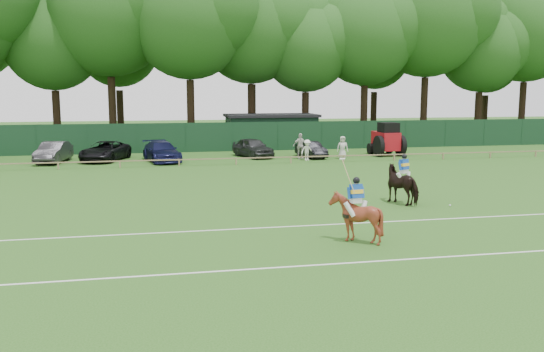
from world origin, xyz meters
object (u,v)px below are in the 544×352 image
object	(u,v)px
utility_shed	(271,130)
tractor	(387,140)
estate_black	(311,150)
spectator_right	(343,147)
spectator_mid	(300,146)
horse_chestnut	(356,217)
hatch_grey	(253,148)
horse_dark	(403,184)
sedan_grey	(53,152)
spectator_left	(307,150)
suv_black	(105,151)
polo_ball	(450,205)
sedan_navy	(162,152)

from	to	relation	value
utility_shed	tractor	distance (m)	11.64
estate_black	spectator_right	distance (m)	2.52
spectator_mid	tractor	xyz separation A→B (m)	(7.44, 0.82, 0.28)
horse_chestnut	hatch_grey	world-z (taller)	horse_chestnut
horse_chestnut	horse_dark	bearing A→B (deg)	-133.84
estate_black	sedan_grey	bearing A→B (deg)	170.01
spectator_left	spectator_mid	xyz separation A→B (m)	(-0.27, 1.09, 0.20)
tractor	suv_black	bearing A→B (deg)	176.02
horse_dark	horse_chestnut	size ratio (longest dim) A/B	1.22
estate_black	spectator_mid	distance (m)	1.29
sedan_grey	spectator_mid	world-z (taller)	spectator_mid
polo_ball	sedan_navy	bearing A→B (deg)	122.83
spectator_mid	tractor	distance (m)	7.49
horse_chestnut	spectator_mid	xyz separation A→B (m)	(4.23, 24.13, 0.11)
estate_black	spectator_right	world-z (taller)	spectator_right
sedan_navy	polo_ball	bearing A→B (deg)	-69.64
spectator_right	tractor	distance (m)	4.52
horse_dark	spectator_right	size ratio (longest dim) A/B	1.22
utility_shed	tractor	size ratio (longest dim) A/B	2.60
spectator_left	tractor	world-z (taller)	tractor
suv_black	spectator_left	world-z (taller)	spectator_left
horse_dark	tractor	bearing A→B (deg)	-136.03
horse_dark	hatch_grey	world-z (taller)	horse_dark
sedan_grey	spectator_left	world-z (taller)	spectator_left
hatch_grey	estate_black	world-z (taller)	hatch_grey
horse_chestnut	spectator_mid	world-z (taller)	spectator_mid
horse_chestnut	spectator_left	distance (m)	23.48
estate_black	spectator_right	bearing A→B (deg)	-39.53
spectator_mid	horse_chestnut	bearing A→B (deg)	-106.56
sedan_grey	tractor	size ratio (longest dim) A/B	1.43
suv_black	hatch_grey	xyz separation A→B (m)	(11.24, 0.06, 0.03)
hatch_grey	sedan_grey	bearing A→B (deg)	162.60
polo_ball	tractor	world-z (taller)	tractor
spectator_left	polo_ball	bearing A→B (deg)	-97.26
horse_dark	horse_chestnut	xyz separation A→B (m)	(-4.55, -6.09, -0.02)
hatch_grey	spectator_right	distance (m)	7.02
suv_black	polo_ball	world-z (taller)	suv_black
tractor	horse_dark	bearing A→B (deg)	-112.29
sedan_navy	spectator_mid	world-z (taller)	spectator_mid
spectator_left	tractor	xyz separation A→B (m)	(7.17, 1.91, 0.48)
horse_dark	estate_black	world-z (taller)	horse_dark
polo_ball	spectator_left	bearing A→B (deg)	95.90
suv_black	polo_ball	bearing A→B (deg)	-32.23
suv_black	spectator_left	bearing A→B (deg)	8.32
horse_dark	spectator_mid	distance (m)	18.05
horse_dark	spectator_left	world-z (taller)	horse_dark
sedan_grey	suv_black	xyz separation A→B (m)	(3.60, 0.38, -0.03)
horse_dark	suv_black	bearing A→B (deg)	-78.31
sedan_navy	spectator_left	size ratio (longest dim) A/B	3.27
sedan_grey	utility_shed	world-z (taller)	utility_shed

